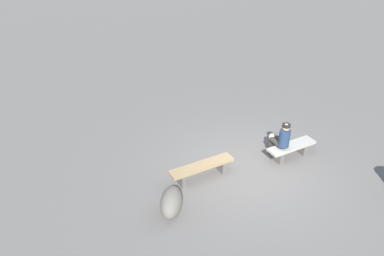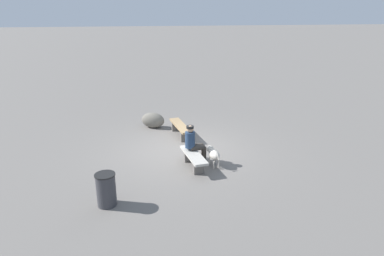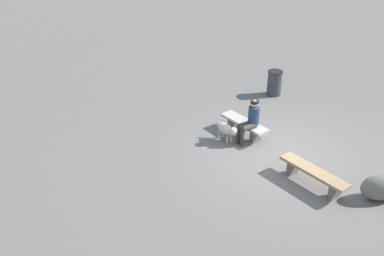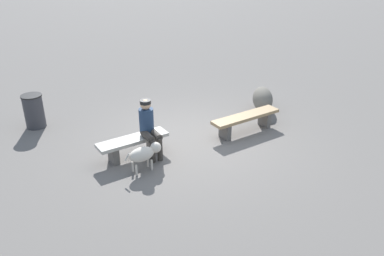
{
  "view_description": "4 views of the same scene",
  "coord_description": "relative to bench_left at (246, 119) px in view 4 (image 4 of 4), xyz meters",
  "views": [
    {
      "loc": [
        -4.41,
        -6.51,
        5.92
      ],
      "look_at": [
        -1.15,
        1.44,
        0.84
      ],
      "focal_mm": 32.87,
      "sensor_mm": 36.0,
      "label": 1
    },
    {
      "loc": [
        10.35,
        -1.85,
        4.41
      ],
      "look_at": [
        -0.34,
        0.46,
        0.64
      ],
      "focal_mm": 31.51,
      "sensor_mm": 36.0,
      "label": 2
    },
    {
      "loc": [
        -7.39,
        7.36,
        6.48
      ],
      "look_at": [
        1.15,
        1.99,
        0.88
      ],
      "focal_mm": 43.46,
      "sensor_mm": 36.0,
      "label": 3
    },
    {
      "loc": [
        3.61,
        7.07,
        4.1
      ],
      "look_at": [
        0.18,
        0.48,
        0.54
      ],
      "focal_mm": 36.64,
      "sensor_mm": 36.0,
      "label": 4
    }
  ],
  "objects": [
    {
      "name": "boulder",
      "position": [
        -1.17,
        -0.91,
        -0.01
      ],
      "size": [
        0.89,
        1.07,
        0.62
      ],
      "primitive_type": "ellipsoid",
      "rotation": [
        0.0,
        0.0,
        5.81
      ],
      "color": "#6B665B",
      "rests_on": "ground"
    },
    {
      "name": "bench_right",
      "position": [
        2.75,
        -0.1,
        -0.02
      ],
      "size": [
        1.54,
        0.56,
        0.43
      ],
      "rotation": [
        0.0,
        0.0,
        0.11
      ],
      "color": "#605B56",
      "rests_on": "ground"
    },
    {
      "name": "trash_bin",
      "position": [
        4.36,
        -2.59,
        0.09
      ],
      "size": [
        0.49,
        0.49,
        0.82
      ],
      "color": "#38383D",
      "rests_on": "ground"
    },
    {
      "name": "seated_person",
      "position": [
        2.41,
        -0.03,
        0.37
      ],
      "size": [
        0.33,
        0.65,
        1.21
      ],
      "rotation": [
        0.0,
        0.0,
        0.03
      ],
      "color": "navy",
      "rests_on": "ground"
    },
    {
      "name": "bench_left",
      "position": [
        0.0,
        0.0,
        0.0
      ],
      "size": [
        1.82,
        0.56,
        0.44
      ],
      "rotation": [
        0.0,
        0.0,
        0.11
      ],
      "color": "#605B56",
      "rests_on": "ground"
    },
    {
      "name": "dog",
      "position": [
        2.74,
        0.51,
        0.05
      ],
      "size": [
        0.78,
        0.35,
        0.53
      ],
      "rotation": [
        0.0,
        0.0,
        3.27
      ],
      "color": "beige",
      "rests_on": "ground"
    },
    {
      "name": "ground",
      "position": [
        1.36,
        -0.24,
        -0.35
      ],
      "size": [
        210.0,
        210.0,
        0.06
      ],
      "primitive_type": "cube",
      "color": "slate"
    }
  ]
}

